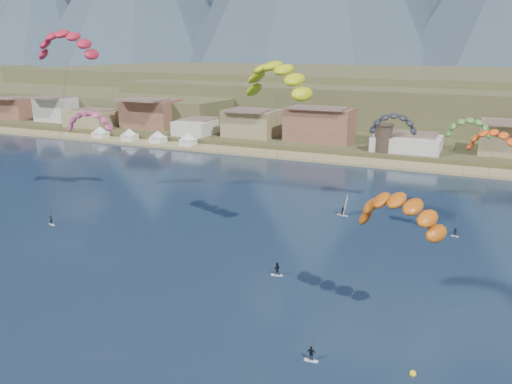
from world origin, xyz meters
TOP-DOWN VIEW (x-y plane):
  - ground at (0.00, 0.00)m, footprint 2400.00×2400.00m
  - beach at (0.00, 106.00)m, footprint 2200.00×12.00m
  - land at (0.00, 560.00)m, footprint 2200.00×900.00m
  - foothills at (22.39, 232.47)m, footprint 940.00×210.00m
  - town at (-40.00, 122.00)m, footprint 400.00×24.00m
  - watchtower at (5.00, 114.00)m, footprint 5.82×5.82m
  - beach_tents at (-76.25, 106.00)m, footprint 43.40×6.40m
  - kitesurfer_red at (-42.51, 38.38)m, footprint 13.29×14.84m
  - kitesurfer_yellow at (1.75, 36.14)m, footprint 14.05×17.11m
  - kitesurfer_orange at (24.29, 18.14)m, footprint 12.96×16.10m
  - kitesurfer_green at (29.43, 63.88)m, footprint 8.98×14.13m
  - distant_kite_pink at (-48.11, 48.91)m, footprint 11.04×8.47m
  - distant_kite_dark at (15.35, 65.14)m, footprint 10.25×6.65m
  - distant_kite_orange at (33.63, 48.89)m, footprint 9.06×6.70m
  - windsurfer at (8.44, 55.65)m, footprint 2.38×2.63m
  - buoy at (28.18, 8.18)m, footprint 0.72×0.72m

SIDE VIEW (x-z plane):
  - ground at x=0.00m, z-range 0.00..0.00m
  - land at x=0.00m, z-range -2.00..2.00m
  - buoy at x=28.18m, z-range -0.24..0.48m
  - beach at x=0.00m, z-range -0.20..0.70m
  - windsurfer at x=8.44m, z-range -0.74..3.33m
  - beach_tents at x=-76.25m, z-range 1.21..6.21m
  - watchtower at x=5.00m, z-range 2.07..10.67m
  - town at x=-40.00m, z-range 2.00..14.00m
  - foothills at x=22.39m, z-range 0.08..18.08m
  - kitesurfer_orange at x=24.29m, z-range 4.86..24.50m
  - distant_kite_pink at x=-48.11m, z-range 7.00..27.48m
  - kitesurfer_green at x=29.43m, z-range 7.41..28.80m
  - distant_kite_dark at x=15.35m, z-range 7.60..28.83m
  - distant_kite_orange at x=33.63m, z-range 7.92..29.11m
  - kitesurfer_yellow at x=1.75m, z-range 12.22..44.00m
  - kitesurfer_red at x=-42.51m, z-range 15.16..51.80m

